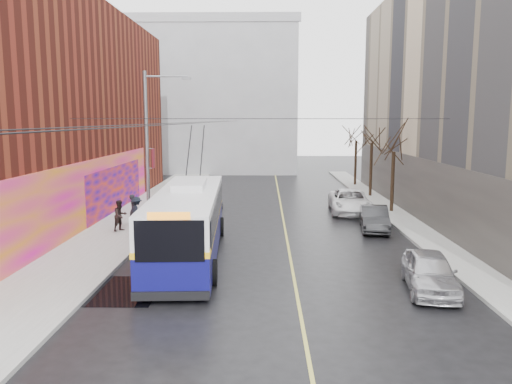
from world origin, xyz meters
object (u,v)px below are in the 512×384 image
(following_car, at_px, (209,195))
(pedestrian_a, at_px, (133,210))
(streetlight_pole, at_px, (150,147))
(parked_car_a, at_px, (430,272))
(trolleybus, at_px, (188,221))
(parked_car_c, at_px, (350,201))
(tree_mid, at_px, (372,133))
(pedestrian_b, at_px, (120,216))
(tree_far, at_px, (356,132))
(pedestrian_c, at_px, (137,212))
(parked_car_b, at_px, (374,218))
(tree_near, at_px, (394,140))

(following_car, relative_size, pedestrian_a, 2.50)
(streetlight_pole, height_order, parked_car_a, streetlight_pole)
(streetlight_pole, bearing_deg, trolleybus, -60.88)
(parked_car_a, height_order, parked_car_c, parked_car_c)
(tree_mid, bearing_deg, pedestrian_b, -141.13)
(streetlight_pole, bearing_deg, pedestrian_b, -162.09)
(tree_far, height_order, pedestrian_c, tree_far)
(streetlight_pole, height_order, parked_car_c, streetlight_pole)
(parked_car_b, distance_m, following_car, 13.26)
(tree_mid, relative_size, following_car, 1.47)
(following_car, bearing_deg, tree_mid, 9.44)
(streetlight_pole, distance_m, parked_car_c, 14.26)
(tree_far, height_order, parked_car_b, tree_far)
(parked_car_c, bearing_deg, parked_car_b, -81.54)
(tree_mid, xyz_separation_m, trolleybus, (-12.24, -18.20, -3.58))
(streetlight_pole, bearing_deg, following_car, 75.14)
(parked_car_b, bearing_deg, tree_near, 74.27)
(tree_mid, bearing_deg, pedestrian_a, -144.34)
(pedestrian_a, xyz_separation_m, pedestrian_c, (0.35, -0.58, -0.02))
(streetlight_pole, relative_size, trolleybus, 0.70)
(trolleybus, xyz_separation_m, parked_car_c, (9.38, 11.21, -0.88))
(trolleybus, distance_m, following_car, 13.90)
(pedestrian_b, bearing_deg, following_car, 12.12)
(trolleybus, xyz_separation_m, pedestrian_a, (-4.26, 6.36, -0.62))
(parked_car_c, bearing_deg, tree_mid, 71.01)
(parked_car_c, bearing_deg, trolleybus, -126.63)
(tree_near, bearing_deg, parked_car_a, -99.13)
(trolleybus, bearing_deg, pedestrian_c, 121.06)
(parked_car_a, distance_m, pedestrian_b, 16.97)
(parked_car_c, bearing_deg, streetlight_pole, -150.61)
(pedestrian_b, bearing_deg, parked_car_c, -29.46)
(parked_car_a, height_order, following_car, following_car)
(tree_mid, bearing_deg, pedestrian_c, -142.44)
(tree_near, xyz_separation_m, parked_car_a, (-2.53, -15.73, -4.24))
(tree_mid, xyz_separation_m, pedestrian_b, (-16.79, -13.53, -4.23))
(streetlight_pole, xyz_separation_m, trolleybus, (2.90, -5.20, -3.17))
(tree_mid, xyz_separation_m, pedestrian_a, (-16.50, -11.84, -4.19))
(pedestrian_c, bearing_deg, pedestrian_b, 116.35)
(tree_mid, relative_size, parked_car_a, 1.54)
(parked_car_a, xyz_separation_m, parked_car_c, (-0.33, 15.75, 0.06))
(streetlight_pole, distance_m, pedestrian_c, 3.99)
(streetlight_pole, relative_size, following_car, 1.98)
(following_car, xyz_separation_m, pedestrian_c, (-3.31, -8.08, 0.26))
(tree_far, bearing_deg, parked_car_b, -96.92)
(trolleybus, height_order, parked_car_b, trolleybus)
(parked_car_b, height_order, parked_car_c, parked_car_c)
(tree_far, distance_m, pedestrian_c, 25.59)
(parked_car_b, height_order, pedestrian_a, pedestrian_a)
(tree_far, distance_m, parked_car_a, 30.17)
(parked_car_a, bearing_deg, tree_near, 88.92)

